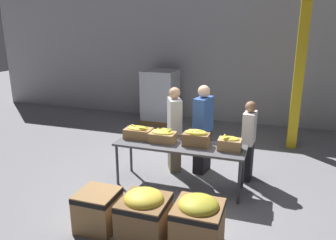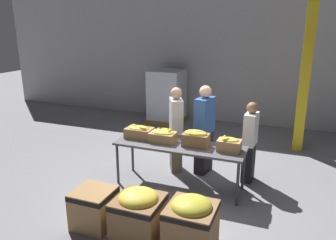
# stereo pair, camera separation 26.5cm
# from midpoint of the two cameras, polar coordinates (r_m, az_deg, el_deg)

# --- Properties ---
(ground_plane) EXTENTS (30.00, 30.00, 0.00)m
(ground_plane) POSITION_cam_midpoint_polar(r_m,az_deg,el_deg) (6.15, 0.72, -11.36)
(ground_plane) COLOR gray
(wall_back) EXTENTS (16.00, 0.08, 4.00)m
(wall_back) POSITION_cam_midpoint_polar(r_m,az_deg,el_deg) (9.89, 8.97, 11.12)
(wall_back) COLOR #A8A8AD
(wall_back) RESTS_ON ground_plane
(sorting_table) EXTENTS (2.32, 0.72, 0.81)m
(sorting_table) POSITION_cam_midpoint_polar(r_m,az_deg,el_deg) (5.84, 0.75, -4.86)
(sorting_table) COLOR #4C4C51
(sorting_table) RESTS_ON ground_plane
(banana_box_0) EXTENTS (0.50, 0.32, 0.25)m
(banana_box_0) POSITION_cam_midpoint_polar(r_m,az_deg,el_deg) (6.15, -6.41, -2.12)
(banana_box_0) COLOR #A37A4C
(banana_box_0) RESTS_ON sorting_table
(banana_box_1) EXTENTS (0.46, 0.32, 0.25)m
(banana_box_1) POSITION_cam_midpoint_polar(r_m,az_deg,el_deg) (5.92, -2.21, -2.75)
(banana_box_1) COLOR #A37A4C
(banana_box_1) RESTS_ON sorting_table
(banana_box_2) EXTENTS (0.45, 0.30, 0.30)m
(banana_box_2) POSITION_cam_midpoint_polar(r_m,az_deg,el_deg) (5.73, 3.59, -3.07)
(banana_box_2) COLOR olive
(banana_box_2) RESTS_ON sorting_table
(banana_box_3) EXTENTS (0.39, 0.27, 0.25)m
(banana_box_3) POSITION_cam_midpoint_polar(r_m,az_deg,el_deg) (5.61, 9.36, -4.02)
(banana_box_3) COLOR tan
(banana_box_3) RESTS_ON sorting_table
(volunteer_0) EXTENTS (0.41, 0.51, 1.70)m
(volunteer_0) POSITION_cam_midpoint_polar(r_m,az_deg,el_deg) (6.49, -0.04, -1.73)
(volunteer_0) COLOR #6B604C
(volunteer_0) RESTS_ON ground_plane
(volunteer_1) EXTENTS (0.23, 0.42, 1.52)m
(volunteer_1) POSITION_cam_midpoint_polar(r_m,az_deg,el_deg) (6.27, 12.65, -3.65)
(volunteer_1) COLOR black
(volunteer_1) RESTS_ON ground_plane
(volunteer_2) EXTENTS (0.33, 0.51, 1.76)m
(volunteer_2) POSITION_cam_midpoint_polar(r_m,az_deg,el_deg) (6.42, 4.91, -1.75)
(volunteer_2) COLOR black
(volunteer_2) RESTS_ON ground_plane
(donation_bin_0) EXTENTS (0.56, 0.56, 0.57)m
(donation_bin_0) POSITION_cam_midpoint_polar(r_m,az_deg,el_deg) (5.00, -13.64, -14.76)
(donation_bin_0) COLOR #A37A4C
(donation_bin_0) RESTS_ON ground_plane
(donation_bin_1) EXTENTS (0.64, 0.64, 0.71)m
(donation_bin_1) POSITION_cam_midpoint_polar(r_m,az_deg,el_deg) (4.66, -5.85, -15.90)
(donation_bin_1) COLOR olive
(donation_bin_1) RESTS_ON ground_plane
(donation_bin_2) EXTENTS (0.62, 0.62, 0.75)m
(donation_bin_2) POSITION_cam_midpoint_polar(r_m,az_deg,el_deg) (4.44, 3.45, -17.35)
(donation_bin_2) COLOR olive
(donation_bin_2) RESTS_ON ground_plane
(support_pillar) EXTENTS (0.22, 0.22, 4.00)m
(support_pillar) POSITION_cam_midpoint_polar(r_m,az_deg,el_deg) (8.02, 21.12, 9.09)
(support_pillar) COLOR gold
(support_pillar) RESTS_ON ground_plane
(pallet_stack_0) EXTENTS (1.03, 1.03, 1.57)m
(pallet_stack_0) POSITION_cam_midpoint_polar(r_m,az_deg,el_deg) (9.82, -2.10, 4.04)
(pallet_stack_0) COLOR olive
(pallet_stack_0) RESTS_ON ground_plane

